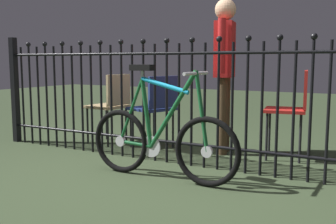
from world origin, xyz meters
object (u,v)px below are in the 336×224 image
bicycle (161,140)px  person_visitor (225,63)px  chair_navy (156,104)px  chair_tan (112,102)px  chair_red (293,104)px

bicycle → person_visitor: (0.10, 1.15, 0.62)m
chair_navy → chair_tan: bearing=-176.8°
chair_navy → person_visitor: person_visitor is taller
bicycle → chair_red: size_ratio=1.56×
bicycle → person_visitor: person_visitor is taller
chair_navy → chair_tan: 0.59m
chair_red → person_visitor: bearing=-174.4°
bicycle → person_visitor: 1.31m
bicycle → chair_navy: (-0.62, 0.98, 0.17)m
chair_navy → chair_red: bearing=9.6°
chair_tan → chair_red: chair_red is taller
bicycle → chair_tan: (-1.21, 0.94, 0.17)m
chair_red → person_visitor: (-0.70, -0.07, 0.41)m
chair_tan → person_visitor: 1.40m
bicycle → chair_navy: size_ratio=1.70×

